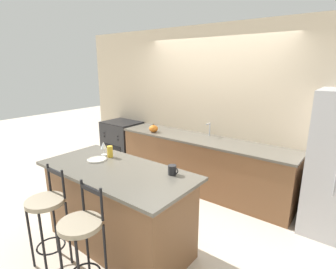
{
  "coord_description": "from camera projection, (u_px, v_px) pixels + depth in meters",
  "views": [
    {
      "loc": [
        2.08,
        -3.24,
        2.07
      ],
      "look_at": [
        -0.01,
        -0.54,
        1.16
      ],
      "focal_mm": 28.0,
      "sensor_mm": 36.0,
      "label": 1
    }
  ],
  "objects": [
    {
      "name": "back_counter",
      "position": [
        202.0,
        164.0,
        4.41
      ],
      "size": [
        3.03,
        0.69,
        0.9
      ],
      "color": "brown",
      "rests_on": "ground_plane"
    },
    {
      "name": "sink_faucet",
      "position": [
        209.0,
        128.0,
        4.42
      ],
      "size": [
        0.02,
        0.13,
        0.22
      ],
      "color": "#ADAFB5",
      "rests_on": "back_counter"
    },
    {
      "name": "oven_range",
      "position": [
        123.0,
        143.0,
        5.57
      ],
      "size": [
        0.74,
        0.63,
        0.92
      ],
      "color": "#28282B",
      "rests_on": "ground_plane"
    },
    {
      "name": "ground_plane",
      "position": [
        189.0,
        197.0,
        4.24
      ],
      "size": [
        18.0,
        18.0,
        0.0
      ],
      "primitive_type": "plane",
      "color": "beige"
    },
    {
      "name": "kitchen_island",
      "position": [
        118.0,
        207.0,
        3.01
      ],
      "size": [
        1.83,
        0.86,
        0.96
      ],
      "color": "brown",
      "rests_on": "ground_plane"
    },
    {
      "name": "bar_stool_far",
      "position": [
        82.0,
        237.0,
        2.28
      ],
      "size": [
        0.38,
        0.38,
        1.07
      ],
      "color": "black",
      "rests_on": "ground_plane"
    },
    {
      "name": "wine_glass",
      "position": [
        104.0,
        146.0,
        3.31
      ],
      "size": [
        0.08,
        0.08,
        0.17
      ],
      "color": "white",
      "rests_on": "kitchen_island"
    },
    {
      "name": "tumbler_cup",
      "position": [
        110.0,
        152.0,
        3.24
      ],
      "size": [
        0.07,
        0.07,
        0.14
      ],
      "color": "gold",
      "rests_on": "kitchen_island"
    },
    {
      "name": "pumpkin_decoration",
      "position": [
        154.0,
        129.0,
        4.67
      ],
      "size": [
        0.16,
        0.16,
        0.15
      ],
      "color": "orange",
      "rests_on": "back_counter"
    },
    {
      "name": "dinner_plate",
      "position": [
        97.0,
        159.0,
        3.15
      ],
      "size": [
        0.23,
        0.23,
        0.02
      ],
      "color": "beige",
      "rests_on": "kitchen_island"
    },
    {
      "name": "wall_back",
      "position": [
        214.0,
        109.0,
        4.43
      ],
      "size": [
        6.0,
        0.07,
        2.7
      ],
      "color": "beige",
      "rests_on": "ground_plane"
    },
    {
      "name": "bar_stool_near",
      "position": [
        47.0,
        213.0,
        2.65
      ],
      "size": [
        0.38,
        0.38,
        1.07
      ],
      "color": "black",
      "rests_on": "ground_plane"
    },
    {
      "name": "coffee_mug",
      "position": [
        172.0,
        170.0,
        2.73
      ],
      "size": [
        0.12,
        0.09,
        0.1
      ],
      "color": "#232326",
      "rests_on": "kitchen_island"
    }
  ]
}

